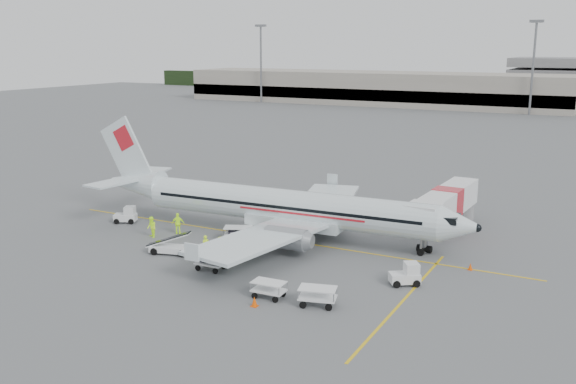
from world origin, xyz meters
The scene contains 24 objects.
ground centered at (0.00, 0.00, 0.00)m, with size 360.00×360.00×0.00m, color #56595B.
stripe_lead centered at (0.00, 0.00, 0.01)m, with size 44.00×0.20×0.01m, color yellow.
stripe_cross centered at (14.00, -8.00, 0.01)m, with size 0.20×20.00×0.01m, color yellow.
terminal_west centered at (-40.00, 130.00, 4.50)m, with size 110.00×22.00×9.00m, color gray, non-canonical shape.
treeline centered at (0.00, 175.00, 3.00)m, with size 300.00×3.00×6.00m, color black, non-canonical shape.
mast_west centered at (-70.00, 118.00, 11.00)m, with size 3.20×1.20×22.00m, color slate, non-canonical shape.
mast_center centered at (5.00, 118.00, 11.00)m, with size 3.20×1.20×22.00m, color slate, non-canonical shape.
aircraft centered at (0.52, 0.77, 4.83)m, with size 35.05×27.47×9.66m, color white, non-canonical shape.
jet_bridge centered at (12.62, 8.18, 2.09)m, with size 2.98×15.91×4.18m, color white, non-canonical shape.
belt_loader centered at (-5.69, -7.51, 1.19)m, with size 4.40×1.65×2.38m, color white, non-canonical shape.
tug_fore centered at (13.16, -5.39, 0.80)m, with size 2.07×1.19×1.60m, color white, non-canonical shape.
tug_mid centered at (-0.93, -5.02, 0.92)m, with size 2.39×1.37×1.85m, color white, non-canonical shape.
tug_aft centered at (-15.35, -2.06, 0.79)m, with size 2.04×1.17×1.58m, color white, non-canonical shape.
cart_loaded_a centered at (-0.65, -9.22, 0.58)m, with size 2.22×1.31×1.16m, color white, non-canonical shape.
cart_loaded_b centered at (-2.74, -2.00, 0.62)m, with size 2.40×1.42×1.25m, color white, non-canonical shape.
cart_empty_a centered at (5.89, -11.94, 0.58)m, with size 2.21×1.31×1.15m, color white, non-canonical shape.
cart_empty_b centered at (9.35, -11.65, 0.63)m, with size 2.40×1.42×1.25m, color white, non-canonical shape.
cone_nose centered at (16.61, -0.14, 0.28)m, with size 0.34×0.34×0.56m, color #F44E02.
cone_port centered at (-1.03, 11.99, 0.27)m, with size 0.33×0.33×0.54m, color #F44E02.
cone_stbd centered at (5.78, -13.64, 0.35)m, with size 0.42×0.42×0.69m, color #F44E02.
crew_a centered at (-2.95, -6.54, 0.82)m, with size 0.60×0.39×1.64m, color #CBFF1D.
crew_b centered at (-9.98, -4.71, 0.93)m, with size 0.90×0.70×1.86m, color #CBFF1D.
crew_c centered at (-1.49, -6.62, 0.88)m, with size 1.14×0.65×1.76m, color #CBFF1D.
crew_d centered at (-8.62, -2.71, 0.95)m, with size 1.12×0.47×1.91m, color #CBFF1D.
Camera 1 is at (25.74, -46.88, 16.47)m, focal length 40.00 mm.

